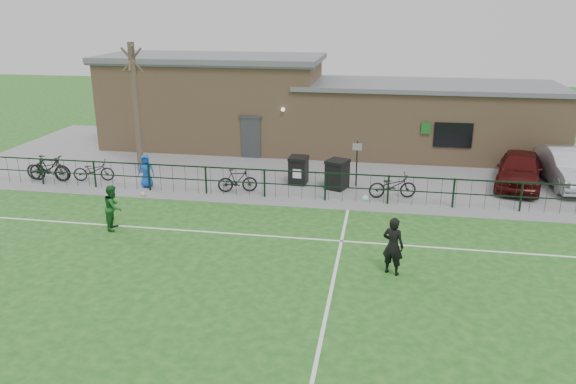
% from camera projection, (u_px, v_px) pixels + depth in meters
% --- Properties ---
extents(ground, '(90.00, 90.00, 0.00)m').
position_uv_depth(ground, '(257.00, 293.00, 15.45)').
color(ground, '#1E5418').
rests_on(ground, ground).
extents(paving_strip, '(34.00, 13.00, 0.02)m').
position_uv_depth(paving_strip, '(317.00, 163.00, 28.06)').
color(paving_strip, slate).
rests_on(paving_strip, ground).
extents(pitch_line_touch, '(28.00, 0.10, 0.01)m').
position_uv_depth(pitch_line_touch, '(300.00, 201.00, 22.73)').
color(pitch_line_touch, white).
rests_on(pitch_line_touch, ground).
extents(pitch_line_mid, '(28.00, 0.10, 0.01)m').
position_uv_depth(pitch_line_mid, '(283.00, 237.00, 19.18)').
color(pitch_line_mid, white).
rests_on(pitch_line_mid, ground).
extents(pitch_line_perp, '(0.10, 16.00, 0.01)m').
position_uv_depth(pitch_line_perp, '(329.00, 299.00, 15.12)').
color(pitch_line_perp, white).
rests_on(pitch_line_perp, ground).
extents(perimeter_fence, '(28.00, 0.10, 1.20)m').
position_uv_depth(perimeter_fence, '(301.00, 185.00, 22.73)').
color(perimeter_fence, black).
rests_on(perimeter_fence, ground).
extents(bare_tree, '(0.30, 0.30, 6.00)m').
position_uv_depth(bare_tree, '(136.00, 110.00, 25.60)').
color(bare_tree, '#4B3A2D').
rests_on(bare_tree, ground).
extents(wheelie_bin_left, '(0.80, 0.90, 1.14)m').
position_uv_depth(wheelie_bin_left, '(298.00, 171.00, 24.71)').
color(wheelie_bin_left, black).
rests_on(wheelie_bin_left, paving_strip).
extents(wheelie_bin_right, '(1.05, 1.11, 1.18)m').
position_uv_depth(wheelie_bin_right, '(337.00, 175.00, 24.03)').
color(wheelie_bin_right, black).
rests_on(wheelie_bin_right, paving_strip).
extents(sign_post, '(0.08, 0.08, 2.00)m').
position_uv_depth(sign_post, '(357.00, 164.00, 24.24)').
color(sign_post, black).
rests_on(sign_post, paving_strip).
extents(car_maroon, '(2.82, 4.79, 1.53)m').
position_uv_depth(car_maroon, '(519.00, 169.00, 24.24)').
color(car_maroon, '#410C0B').
rests_on(car_maroon, paving_strip).
extents(car_silver, '(1.91, 4.96, 1.61)m').
position_uv_depth(car_silver, '(568.00, 168.00, 24.38)').
color(car_silver, '#A7AAAF').
rests_on(car_silver, paving_strip).
extents(bicycle_a, '(2.13, 0.82, 1.11)m').
position_uv_depth(bicycle_a, '(47.00, 169.00, 25.15)').
color(bicycle_a, black).
rests_on(bicycle_a, paving_strip).
extents(bicycle_b, '(1.98, 0.65, 1.17)m').
position_uv_depth(bicycle_b, '(50.00, 168.00, 25.08)').
color(bicycle_b, black).
rests_on(bicycle_b, paving_strip).
extents(bicycle_c, '(1.90, 1.01, 0.95)m').
position_uv_depth(bicycle_c, '(94.00, 171.00, 25.11)').
color(bicycle_c, black).
rests_on(bicycle_c, paving_strip).
extents(bicycle_d, '(1.73, 0.89, 1.00)m').
position_uv_depth(bicycle_d, '(237.00, 181.00, 23.60)').
color(bicycle_d, black).
rests_on(bicycle_d, paving_strip).
extents(bicycle_e, '(2.04, 1.07, 1.02)m').
position_uv_depth(bicycle_e, '(392.00, 186.00, 22.90)').
color(bicycle_e, black).
rests_on(bicycle_e, paving_strip).
extents(spectator_child, '(0.80, 0.62, 1.44)m').
position_uv_depth(spectator_child, '(146.00, 171.00, 24.18)').
color(spectator_child, blue).
rests_on(spectator_child, paving_strip).
extents(goalkeeper_kick, '(1.42, 3.00, 1.77)m').
position_uv_depth(goalkeeper_kick, '(392.00, 245.00, 16.38)').
color(goalkeeper_kick, black).
rests_on(goalkeeper_kick, ground).
extents(outfield_player, '(0.74, 0.88, 1.60)m').
position_uv_depth(outfield_player, '(113.00, 207.00, 19.69)').
color(outfield_player, '#195920').
rests_on(outfield_player, ground).
extents(ball_ground, '(0.20, 0.20, 0.20)m').
position_uv_depth(ball_ground, '(143.00, 194.00, 23.22)').
color(ball_ground, white).
rests_on(ball_ground, ground).
extents(clubhouse, '(24.25, 5.40, 4.96)m').
position_uv_depth(clubhouse, '(308.00, 108.00, 30.30)').
color(clubhouse, tan).
rests_on(clubhouse, ground).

